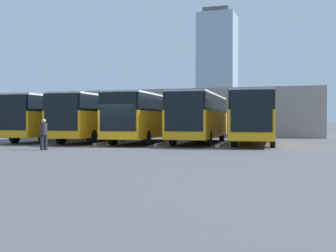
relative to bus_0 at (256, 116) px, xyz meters
name	(u,v)px	position (x,y,z in m)	size (l,w,h in m)	color
ground_plane	(113,147)	(7.57, 5.80, -1.86)	(600.00, 600.00, 0.00)	#5B5B60
bus_0	(256,116)	(0.00, 0.00, 0.00)	(3.19, 11.07, 3.34)	orange
curb_divider_0	(223,144)	(1.89, 1.62, -1.79)	(0.24, 5.44, 0.15)	#B2B2AD
bus_1	(200,116)	(3.79, -0.10, 0.00)	(3.19, 11.07, 3.34)	orange
curb_divider_1	(167,143)	(5.68, 1.52, -1.79)	(0.24, 5.44, 0.15)	#B2B2AD
bus_2	(146,116)	(7.57, 0.50, 0.00)	(3.19, 11.07, 3.34)	orange
curb_divider_2	(111,142)	(9.47, 2.11, -1.79)	(0.24, 5.44, 0.15)	#B2B2AD
bus_3	(97,116)	(11.36, 0.47, 0.00)	(3.19, 11.07, 3.34)	orange
curb_divider_3	(63,141)	(13.25, 2.09, -1.79)	(0.24, 5.44, 0.15)	#B2B2AD
bus_4	(54,117)	(15.14, 0.29, 0.00)	(3.19, 11.07, 3.34)	orange
pedestrian	(44,133)	(10.07, 9.06, -0.97)	(0.52, 0.52, 1.66)	black
station_building	(202,114)	(7.57, -17.20, 0.46)	(25.04, 16.80, 4.59)	gray
office_tower	(217,68)	(33.25, -157.94, 23.07)	(16.13, 16.13, 51.06)	#93A8B7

